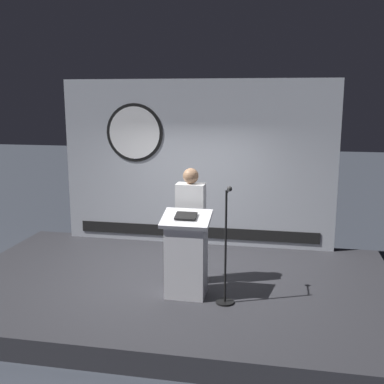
% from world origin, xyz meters
% --- Properties ---
extents(ground_plane, '(40.00, 40.00, 0.00)m').
position_xyz_m(ground_plane, '(0.00, 0.00, 0.00)').
color(ground_plane, '#383D47').
extents(stage_platform, '(6.40, 4.00, 0.30)m').
position_xyz_m(stage_platform, '(0.00, 0.00, 0.15)').
color(stage_platform, '#333338').
rests_on(stage_platform, ground).
extents(banner_display, '(4.87, 0.12, 2.94)m').
position_xyz_m(banner_display, '(-0.03, 1.85, 1.77)').
color(banner_display, '#B2B7C1').
rests_on(banner_display, stage_platform).
extents(podium, '(0.64, 0.50, 1.16)m').
position_xyz_m(podium, '(0.29, -0.48, 0.86)').
color(podium, silver).
rests_on(podium, stage_platform).
extents(speaker_person, '(0.40, 0.26, 1.67)m').
position_xyz_m(speaker_person, '(0.26, 0.00, 1.15)').
color(speaker_person, black).
rests_on(speaker_person, stage_platform).
extents(microphone_stand, '(0.24, 0.50, 1.50)m').
position_xyz_m(microphone_stand, '(0.83, -0.58, 0.83)').
color(microphone_stand, black).
rests_on(microphone_stand, stage_platform).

